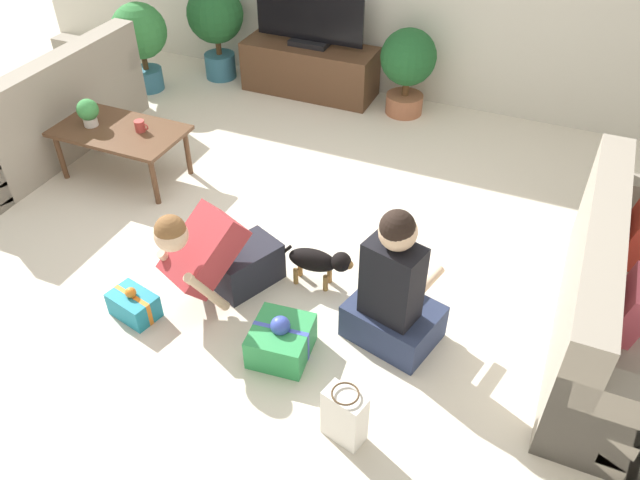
{
  "coord_description": "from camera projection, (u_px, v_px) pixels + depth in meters",
  "views": [
    {
      "loc": [
        1.74,
        -3.08,
        2.86
      ],
      "look_at": [
        0.57,
        -0.36,
        0.45
      ],
      "focal_mm": 35.0,
      "sensor_mm": 36.0,
      "label": 1
    }
  ],
  "objects": [
    {
      "name": "coffee_table",
      "position": [
        120.0,
        135.0,
        4.95
      ],
      "size": [
        1.03,
        0.58,
        0.43
      ],
      "color": "brown",
      "rests_on": "ground_plane"
    },
    {
      "name": "tv_console",
      "position": [
        310.0,
        69.0,
        6.24
      ],
      "size": [
        1.33,
        0.48,
        0.49
      ],
      "color": "brown",
      "rests_on": "ground_plane"
    },
    {
      "name": "person_sitting",
      "position": [
        394.0,
        294.0,
        3.57
      ],
      "size": [
        0.6,
        0.56,
        0.97
      ],
      "rotation": [
        0.0,
        0.0,
        2.89
      ],
      "color": "#283351",
      "rests_on": "ground_plane"
    },
    {
      "name": "potted_plant_corner_left",
      "position": [
        140.0,
        37.0,
        6.11
      ],
      "size": [
        0.54,
        0.54,
        0.88
      ],
      "color": "#336B84",
      "rests_on": "ground_plane"
    },
    {
      "name": "gift_bag_a",
      "position": [
        344.0,
        416.0,
        3.16
      ],
      "size": [
        0.24,
        0.17,
        0.36
      ],
      "rotation": [
        0.0,
        0.0,
        -0.26
      ],
      "color": "white",
      "rests_on": "ground_plane"
    },
    {
      "name": "tv",
      "position": [
        309.0,
        18.0,
        5.92
      ],
      "size": [
        1.1,
        0.2,
        0.61
      ],
      "color": "black",
      "rests_on": "tv_console"
    },
    {
      "name": "tabletop_plant",
      "position": [
        88.0,
        111.0,
        4.89
      ],
      "size": [
        0.17,
        0.17,
        0.22
      ],
      "color": "beige",
      "rests_on": "coffee_table"
    },
    {
      "name": "ground_plane",
      "position": [
        268.0,
        240.0,
        4.53
      ],
      "size": [
        16.0,
        16.0,
        0.0
      ],
      "primitive_type": "plane",
      "color": "beige"
    },
    {
      "name": "gift_box_a",
      "position": [
        134.0,
        305.0,
        3.89
      ],
      "size": [
        0.33,
        0.26,
        0.23
      ],
      "rotation": [
        0.0,
        0.0,
        -0.22
      ],
      "color": "teal",
      "rests_on": "ground_plane"
    },
    {
      "name": "mug",
      "position": [
        140.0,
        126.0,
        4.87
      ],
      "size": [
        0.12,
        0.08,
        0.09
      ],
      "color": "#B23D38",
      "rests_on": "coffee_table"
    },
    {
      "name": "dog",
      "position": [
        319.0,
        261.0,
        4.04
      ],
      "size": [
        0.51,
        0.16,
        0.3
      ],
      "rotation": [
        0.0,
        0.0,
        1.65
      ],
      "color": "black",
      "rests_on": "ground_plane"
    },
    {
      "name": "sofa_right",
      "position": [
        635.0,
        309.0,
        3.56
      ],
      "size": [
        0.89,
        1.93,
        0.85
      ],
      "rotation": [
        0.0,
        0.0,
        1.57
      ],
      "color": "gray",
      "rests_on": "ground_plane"
    },
    {
      "name": "person_kneeling",
      "position": [
        217.0,
        255.0,
        3.86
      ],
      "size": [
        0.59,
        0.82,
        0.79
      ],
      "rotation": [
        0.0,
        0.0,
        -0.42
      ],
      "color": "#23232D",
      "rests_on": "ground_plane"
    },
    {
      "name": "gift_box_b",
      "position": [
        281.0,
        340.0,
        3.63
      ],
      "size": [
        0.37,
        0.39,
        0.29
      ],
      "rotation": [
        0.0,
        0.0,
        0.11
      ],
      "color": "#2D934C",
      "rests_on": "ground_plane"
    },
    {
      "name": "potted_plant_back_right",
      "position": [
        408.0,
        64.0,
        5.74
      ],
      "size": [
        0.52,
        0.52,
        0.82
      ],
      "color": "#A36042",
      "rests_on": "ground_plane"
    },
    {
      "name": "sofa_left",
      "position": [
        39.0,
        115.0,
        5.37
      ],
      "size": [
        0.89,
        1.93,
        0.85
      ],
      "rotation": [
        0.0,
        0.0,
        -1.57
      ],
      "color": "gray",
      "rests_on": "ground_plane"
    },
    {
      "name": "potted_plant_back_left",
      "position": [
        216.0,
        21.0,
        6.3
      ],
      "size": [
        0.57,
        0.57,
        0.95
      ],
      "color": "#336B84",
      "rests_on": "ground_plane"
    }
  ]
}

